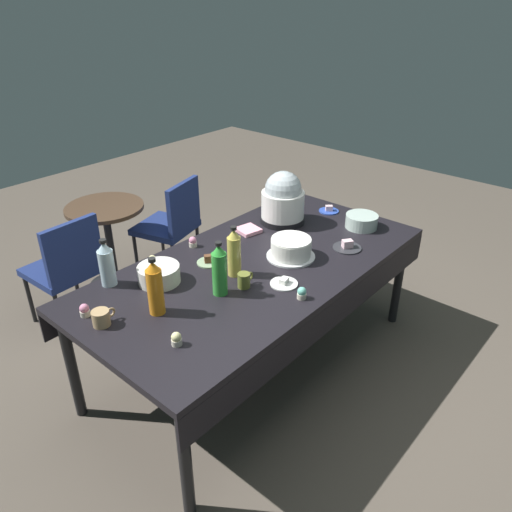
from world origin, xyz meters
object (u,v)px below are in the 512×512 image
object	(u,v)px
slow_cooker	(283,199)
cupcake_lemon	(193,242)
soda_bottle_ginger_ale	(234,253)
soda_bottle_water	(107,264)
ceramic_snack_bowl	(159,274)
round_cafe_table	(108,232)
cupcake_vanilla	(176,339)
soda_bottle_lime_soda	(219,270)
maroon_chair_right	(172,222)
dessert_plate_charcoal	(347,246)
cupcake_cocoa	(85,310)
cupcake_berry	(153,261)
potluck_table	(256,272)
dessert_plate_white	(284,283)
frosted_layer_cake	(291,248)
glass_salad_bowl	(362,221)
maroon_chair_left	(66,265)
cupcake_rose	(302,293)
coffee_mug_olive	(244,280)
dessert_plate_cobalt	(329,210)
coffee_mug_tan	(102,318)
dessert_plate_sage	(209,261)
soda_bottle_orange_juice	(155,288)

from	to	relation	value
slow_cooker	cupcake_lemon	world-z (taller)	slow_cooker
soda_bottle_ginger_ale	soda_bottle_water	xyz separation A→B (m)	(-0.53, 0.45, -0.01)
slow_cooker	ceramic_snack_bowl	size ratio (longest dim) A/B	1.57
soda_bottle_ginger_ale	round_cafe_table	bearing A→B (deg)	85.13
cupcake_vanilla	soda_bottle_ginger_ale	bearing A→B (deg)	20.21
soda_bottle_water	soda_bottle_lime_soda	xyz separation A→B (m)	(0.34, -0.53, 0.02)
soda_bottle_water	maroon_chair_right	size ratio (longest dim) A/B	0.33
dessert_plate_charcoal	cupcake_cocoa	xyz separation A→B (m)	(-1.49, 0.60, 0.02)
ceramic_snack_bowl	cupcake_berry	size ratio (longest dim) A/B	3.48
potluck_table	dessert_plate_white	xyz separation A→B (m)	(-0.08, -0.27, 0.07)
soda_bottle_water	maroon_chair_right	bearing A→B (deg)	36.26
frosted_layer_cake	glass_salad_bowl	world-z (taller)	frosted_layer_cake
soda_bottle_lime_soda	cupcake_cocoa	bearing A→B (deg)	148.48
dessert_plate_charcoal	maroon_chair_left	xyz separation A→B (m)	(-1.07, 1.59, -0.27)
cupcake_rose	coffee_mug_olive	xyz separation A→B (m)	(-0.11, 0.31, 0.01)
slow_cooker	round_cafe_table	world-z (taller)	slow_cooker
soda_bottle_ginger_ale	maroon_chair_left	xyz separation A→B (m)	(-0.37, 1.28, -0.40)
dessert_plate_cobalt	coffee_mug_tan	distance (m)	1.89
glass_salad_bowl	maroon_chair_left	xyz separation A→B (m)	(-1.40, 1.50, -0.30)
cupcake_vanilla	cupcake_cocoa	xyz separation A→B (m)	(-0.15, 0.52, 0.00)
frosted_layer_cake	cupcake_lemon	size ratio (longest dim) A/B	4.40
cupcake_lemon	soda_bottle_ginger_ale	xyz separation A→B (m)	(-0.08, -0.44, 0.11)
soda_bottle_ginger_ale	maroon_chair_left	size ratio (longest dim) A/B	0.36
glass_salad_bowl	round_cafe_table	size ratio (longest dim) A/B	0.31
cupcake_vanilla	cupcake_cocoa	bearing A→B (deg)	106.03
dessert_plate_sage	cupcake_vanilla	world-z (taller)	cupcake_vanilla
potluck_table	maroon_chair_left	distance (m)	1.41
dessert_plate_charcoal	cupcake_vanilla	bearing A→B (deg)	176.60
cupcake_rose	maroon_chair_right	world-z (taller)	maroon_chair_right
dessert_plate_cobalt	soda_bottle_lime_soda	xyz separation A→B (m)	(-1.31, -0.18, 0.13)
potluck_table	maroon_chair_right	world-z (taller)	maroon_chair_right
cupcake_lemon	round_cafe_table	distance (m)	1.10
coffee_mug_tan	soda_bottle_lime_soda	bearing A→B (deg)	-22.02
cupcake_vanilla	coffee_mug_tan	size ratio (longest dim) A/B	0.54
coffee_mug_olive	dessert_plate_charcoal	bearing A→B (deg)	-13.49
maroon_chair_right	slow_cooker	bearing A→B (deg)	-81.77
potluck_table	glass_salad_bowl	bearing A→B (deg)	-13.87
cupcake_vanilla	coffee_mug_olive	size ratio (longest dim) A/B	0.62
soda_bottle_orange_juice	dessert_plate_cobalt	bearing A→B (deg)	2.15
potluck_table	cupcake_berry	xyz separation A→B (m)	(-0.42, 0.44, 0.09)
ceramic_snack_bowl	cupcake_lemon	bearing A→B (deg)	23.11
dessert_plate_cobalt	soda_bottle_ginger_ale	distance (m)	1.13
potluck_table	dessert_plate_white	bearing A→B (deg)	-105.70
frosted_layer_cake	cupcake_berry	xyz separation A→B (m)	(-0.62, 0.55, -0.03)
cupcake_cocoa	frosted_layer_cake	bearing A→B (deg)	-19.07
slow_cooker	dessert_plate_white	size ratio (longest dim) A/B	2.37
round_cafe_table	frosted_layer_cake	bearing A→B (deg)	-81.26
glass_salad_bowl	cupcake_berry	size ratio (longest dim) A/B	3.25
frosted_layer_cake	soda_bottle_lime_soda	distance (m)	0.58
potluck_table	dessert_plate_sage	distance (m)	0.29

